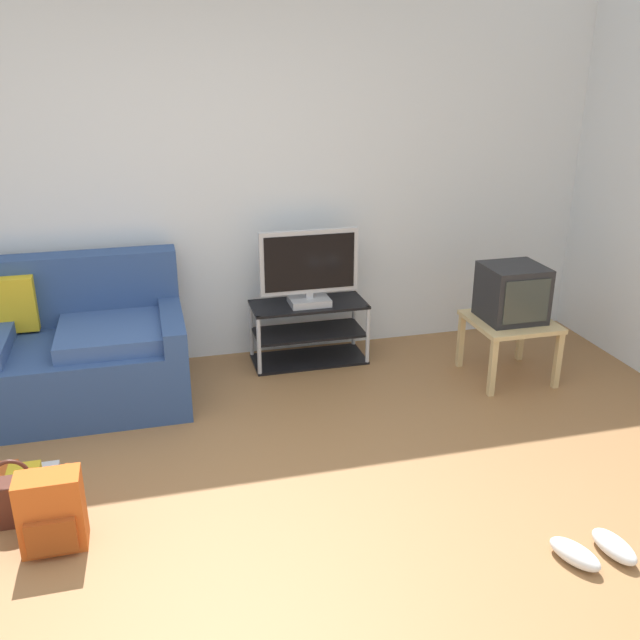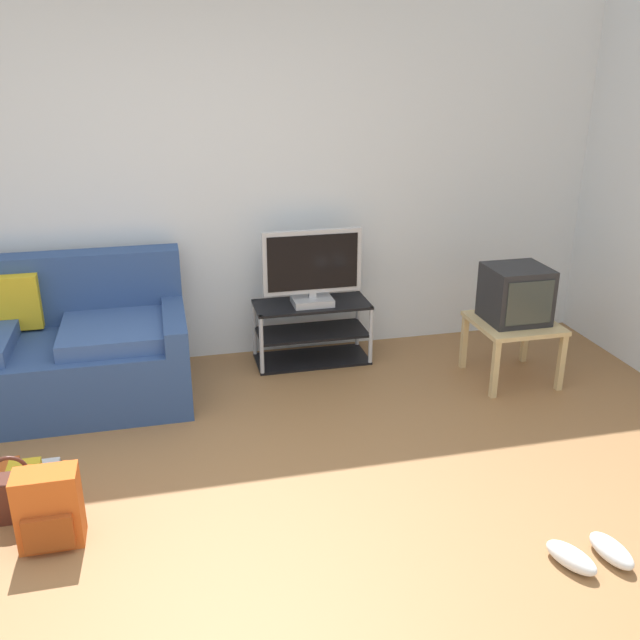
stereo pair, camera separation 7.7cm
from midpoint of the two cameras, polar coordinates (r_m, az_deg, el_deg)
The scene contains 11 objects.
ground_plane at distance 3.26m, azimuth -6.15°, elevation -20.10°, with size 9.00×9.80×0.02m, color olive.
wall_back at distance 4.96m, azimuth -11.17°, elevation 11.65°, with size 9.00×0.10×2.70m, color silver.
couch at distance 4.78m, azimuth -22.53°, elevation -2.72°, with size 1.81×0.91×0.90m.
tv_stand at distance 5.07m, azimuth -1.37°, elevation -1.00°, with size 0.83×0.37×0.45m.
flat_tv at distance 4.89m, azimuth -1.36°, elevation 4.26°, with size 0.70×0.22×0.54m.
side_table at distance 4.93m, azimuth 14.90°, elevation -0.65°, with size 0.54×0.54×0.43m.
crt_tv at distance 4.86m, azimuth 15.09°, elevation 2.18°, with size 0.39×0.38×0.38m.
backpack at distance 3.49m, azimuth -21.79°, elevation -14.48°, with size 0.28×0.24×0.38m.
handbag at distance 3.76m, azimuth -24.33°, elevation -13.30°, with size 0.29×0.13×0.34m.
sneakers_pair at distance 3.49m, azimuth 21.01°, elevation -17.24°, with size 0.37×0.28×0.09m.
floor_tray at distance 4.06m, azimuth -24.66°, elevation -12.02°, with size 0.45×0.36×0.14m.
Camera 1 is at (-0.33, -2.43, 2.12)m, focal length 38.96 mm.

